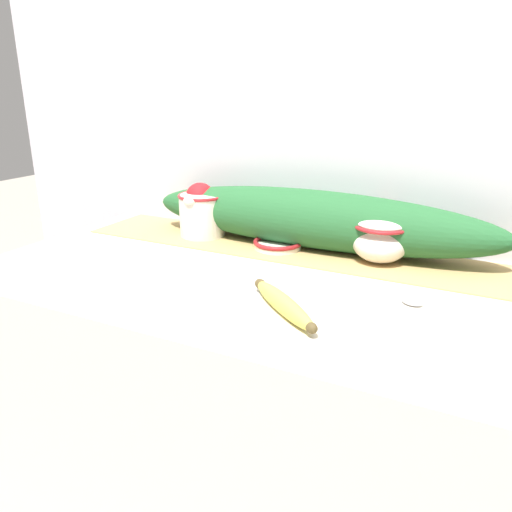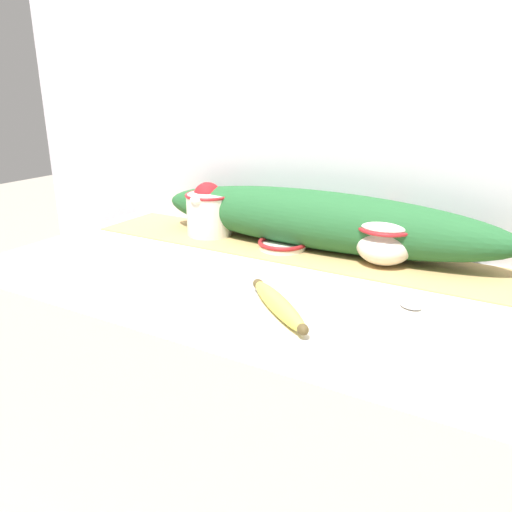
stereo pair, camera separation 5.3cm
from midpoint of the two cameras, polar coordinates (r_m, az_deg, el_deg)
The scene contains 9 objects.
countertop at distance 1.26m, azimuth 0.50°, elevation -22.33°, with size 1.27×0.62×0.91m, color beige.
back_wall at distance 1.25m, azimuth 7.43°, elevation 14.77°, with size 2.07×0.04×2.40m, color silver.
table_runner at distance 1.18m, azimuth 4.67°, elevation 0.54°, with size 1.17×0.21×0.00m, color tan.
cream_pitcher at distance 1.30m, azimuth -7.32°, elevation 4.87°, with size 0.12×0.14×0.11m.
sugar_bowl at distance 1.12m, azimuth 12.75°, elevation 2.03°, with size 0.12×0.12×0.12m.
small_dish at distance 1.20m, azimuth 1.24°, elevation 1.38°, with size 0.12×0.12×0.02m.
banana at distance 0.87m, azimuth 1.35°, elevation -5.48°, with size 0.19×0.16×0.03m.
spoon at distance 0.94m, azimuth 15.39°, elevation -5.03°, with size 0.15×0.04×0.01m.
poinsettia_garland at distance 1.20m, azimuth 5.22°, elevation 4.31°, with size 0.88×0.15×0.14m.
Camera 1 is at (0.39, -0.86, 1.29)m, focal length 35.00 mm.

